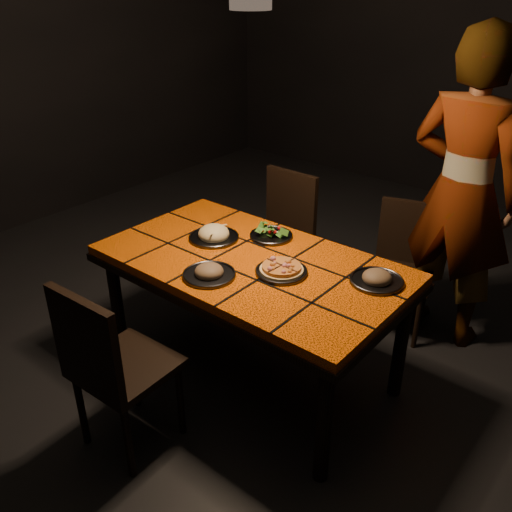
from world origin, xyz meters
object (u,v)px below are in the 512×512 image
Objects in this scene: chair_near at (110,362)px; chair_far_right at (404,259)px; chair_far_left at (282,229)px; plate_pasta at (214,235)px; plate_pizza at (281,270)px; diner at (462,193)px; dining_table at (252,273)px.

chair_near is 1.10× the size of chair_far_right.
plate_pasta is (0.08, -0.75, 0.26)m from chair_far_left.
chair_near reaches higher than chair_far_right.
diner is at bearing 68.70° from plate_pizza.
chair_far_left is 0.84m from chair_far_right.
chair_near is at bearing 73.45° from diner.
dining_table is 0.86m from chair_near.
chair_far_left reaches higher than plate_pizza.
dining_table is 5.75× the size of plate_pasta.
plate_pasta is at bearing 52.84° from diner.
diner is at bearing 18.19° from chair_far_left.
dining_table is at bearing 175.46° from plate_pizza.
dining_table is 0.86× the size of diner.
plate_pasta reaches higher than plate_pizza.
chair_near is 1.67m from chair_far_left.
dining_table is 1.94× the size of chair_far_right.
dining_table is at bearing -61.95° from chair_far_left.
chair_far_left reaches higher than dining_table.
chair_near is 3.49× the size of plate_pizza.
chair_far_right is (0.82, 0.20, -0.04)m from chair_far_left.
chair_far_right reaches higher than plate_pasta.
diner is (0.24, 0.12, 0.46)m from chair_far_right.
diner reaches higher than chair_near.
diner is (0.78, 1.97, 0.42)m from chair_near.
chair_far_right is 0.44× the size of diner.
chair_far_right is (0.54, 1.85, -0.05)m from chair_near.
chair_far_left is at bearing -83.15° from chair_near.
dining_table is at bearing -129.25° from chair_far_right.
diner is 7.17× the size of plate_pizza.
plate_pasta is (-0.53, 0.07, 0.01)m from plate_pizza.
plate_pizza is (0.21, -0.02, 0.10)m from dining_table.
plate_pizza is (-0.20, -1.02, 0.29)m from chair_far_right.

